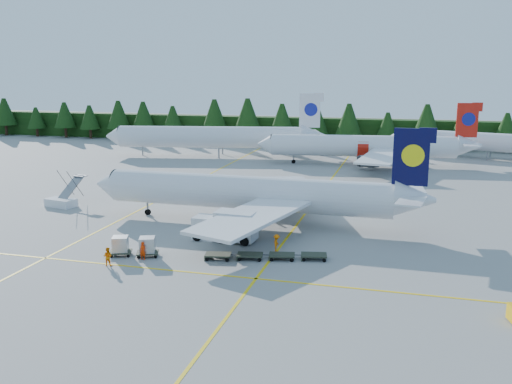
% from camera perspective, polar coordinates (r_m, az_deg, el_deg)
% --- Properties ---
extents(ground, '(320.00, 320.00, 0.00)m').
position_cam_1_polar(ground, '(54.67, -4.45, -5.90)').
color(ground, gray).
rests_on(ground, ground).
extents(taxi_stripe_a, '(0.25, 120.00, 0.01)m').
position_cam_1_polar(taxi_stripe_a, '(77.69, -9.24, -0.58)').
color(taxi_stripe_a, yellow).
rests_on(taxi_stripe_a, ground).
extents(taxi_stripe_b, '(0.25, 120.00, 0.01)m').
position_cam_1_polar(taxi_stripe_b, '(71.90, 5.44, -1.50)').
color(taxi_stripe_b, yellow).
rests_on(taxi_stripe_b, ground).
extents(taxi_stripe_cross, '(80.00, 0.25, 0.01)m').
position_cam_1_polar(taxi_stripe_cross, '(49.38, -6.80, -7.95)').
color(taxi_stripe_cross, yellow).
rests_on(taxi_stripe_cross, ground).
extents(treeline_hedge, '(220.00, 4.00, 6.00)m').
position_cam_1_polar(treeline_hedge, '(132.82, 7.52, 6.03)').
color(treeline_hedge, black).
rests_on(treeline_hedge, ground).
extents(airliner_navy, '(38.18, 31.43, 11.11)m').
position_cam_1_polar(airliner_navy, '(63.96, -1.50, -0.10)').
color(airliner_navy, silver).
rests_on(airliner_navy, ground).
extents(airliner_red, '(38.57, 31.55, 11.25)m').
position_cam_1_polar(airliner_red, '(104.66, 10.27, 4.53)').
color(airliner_red, silver).
rests_on(airliner_red, ground).
extents(airliner_far_left, '(42.32, 11.63, 12.42)m').
position_cam_1_polar(airliner_far_left, '(113.99, -5.23, 5.54)').
color(airliner_far_left, silver).
rests_on(airliner_far_left, ground).
extents(airliner_far_right, '(35.41, 11.93, 10.51)m').
position_cam_1_polar(airliner_far_right, '(119.15, 21.01, 4.78)').
color(airliner_far_right, silver).
rests_on(airliner_far_right, ground).
extents(airstairs, '(4.15, 5.64, 3.45)m').
position_cam_1_polar(airstairs, '(75.99, -18.78, -0.78)').
color(airstairs, silver).
rests_on(airstairs, ground).
extents(service_truck, '(6.53, 2.67, 3.09)m').
position_cam_1_polar(service_truck, '(57.49, -3.12, -3.38)').
color(service_truck, white).
rests_on(service_truck, ground).
extents(dolly_train, '(11.00, 4.05, 0.14)m').
position_cam_1_polar(dolly_train, '(52.06, 1.00, -6.29)').
color(dolly_train, '#313728').
rests_on(dolly_train, ground).
extents(uld_pair, '(4.88, 2.55, 1.52)m').
position_cam_1_polar(uld_pair, '(54.00, -12.12, -5.23)').
color(uld_pair, '#313728').
rests_on(uld_pair, ground).
extents(crew_a, '(0.62, 0.43, 1.64)m').
position_cam_1_polar(crew_a, '(52.88, -11.26, -5.80)').
color(crew_a, '#FC3405').
rests_on(crew_a, ground).
extents(crew_b, '(0.87, 0.71, 1.68)m').
position_cam_1_polar(crew_b, '(51.96, -14.61, -6.27)').
color(crew_b, orange).
rests_on(crew_b, ground).
extents(crew_c, '(0.52, 0.74, 1.74)m').
position_cam_1_polar(crew_c, '(53.94, 2.08, -5.15)').
color(crew_c, orange).
rests_on(crew_c, ground).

